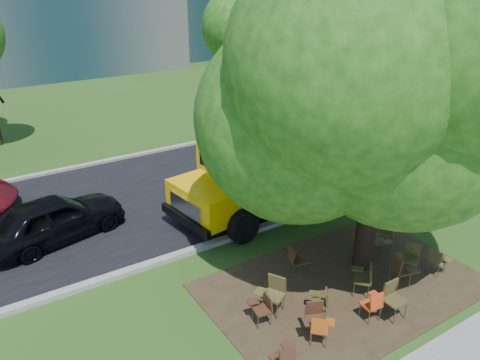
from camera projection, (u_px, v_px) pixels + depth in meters
ground at (301, 289)px, 11.97m from camera, size 160.00×160.00×0.00m
dirt_patch at (343, 285)px, 12.07m from camera, size 7.00×4.50×0.03m
asphalt_road at (181, 189)px, 17.35m from camera, size 80.00×8.00×0.04m
kerb_near at (238, 235)px, 14.25m from camera, size 80.00×0.25×0.14m
kerb_far at (140, 154)px, 20.48m from camera, size 80.00×0.25×0.14m
bg_tree_3 at (255, 20)px, 24.59m from camera, size 5.60×5.60×7.84m
bg_tree_4 at (375, 27)px, 28.01m from camera, size 5.00×5.00×6.85m
main_tree at (386, 79)px, 10.78m from camera, size 7.20×7.20×8.77m
school_bus at (338, 134)px, 17.63m from camera, size 13.01×4.44×3.12m
chair_0 at (285, 357)px, 9.19m from camera, size 0.53×0.48×0.82m
chair_1 at (321, 328)px, 9.98m from camera, size 0.67×0.53×0.78m
chair_2 at (321, 300)px, 10.82m from camera, size 0.52×0.66×0.77m
chair_3 at (315, 316)px, 10.25m from camera, size 0.69×0.54×0.85m
chair_4 at (373, 303)px, 10.68m from camera, size 0.57×0.48×0.82m
chair_5 at (393, 296)px, 10.77m from camera, size 0.61×0.55×0.95m
chair_6 at (410, 256)px, 12.38m from camera, size 0.72×0.60×0.88m
chair_7 at (437, 260)px, 12.32m from camera, size 0.51×0.52×0.78m
chair_8 at (263, 306)px, 10.61m from camera, size 0.46×0.58×0.79m
chair_9 at (273, 291)px, 10.94m from camera, size 0.78×0.65×0.96m
chair_10 at (296, 259)px, 12.28m from camera, size 0.52×0.66×0.84m
chair_11 at (365, 276)px, 11.54m from camera, size 0.60×0.76×0.89m
chair_12 at (378, 240)px, 13.20m from camera, size 0.52×0.66×0.81m
chair_13 at (388, 231)px, 13.64m from camera, size 0.54×0.69×0.81m
chair_14 at (400, 268)px, 11.81m from camera, size 0.54×0.69×0.92m
black_car at (55, 218)px, 13.91m from camera, size 4.41×2.57×1.41m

